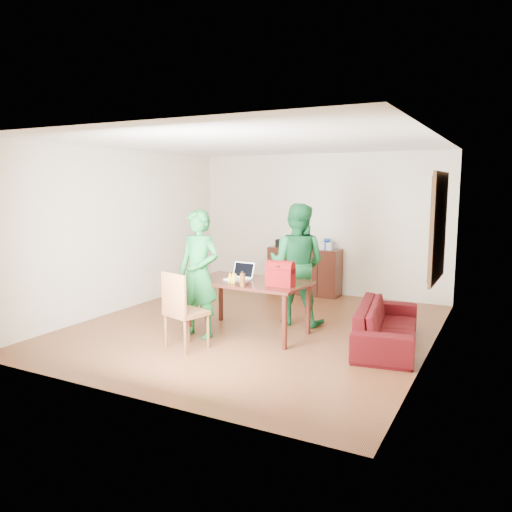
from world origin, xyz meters
The scene contains 10 objects.
room centered at (0.01, 0.13, 1.31)m, with size 5.20×5.70×2.90m.
table centered at (0.09, -0.29, 0.67)m, with size 1.67×0.98×0.77m.
chair centered at (-0.34, -1.25, 0.30)m, with size 0.56×0.55×1.02m.
person_near centered at (-0.48, -0.72, 0.89)m, with size 0.65×0.43×1.78m, color #166629.
person_far centered at (0.47, 0.52, 0.92)m, with size 0.89×0.70×1.84m, color #145D2D.
laptop centered at (-0.09, -0.32, 0.82)m, with size 0.35×0.26×0.24m.
bananas centered at (-0.01, -0.60, 0.80)m, with size 0.16×0.10×0.06m, color gold, non-canonical shape.
bottle centered at (0.18, -0.66, 0.87)m, with size 0.07×0.07×0.20m, color #5C3115.
red_bag centered at (0.62, -0.42, 0.90)m, with size 0.36×0.21×0.27m, color #710C07.
sofa centered at (1.95, 0.09, 0.28)m, with size 1.89×0.74×0.55m, color #410808.
Camera 1 is at (3.36, -6.39, 2.13)m, focal length 35.00 mm.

